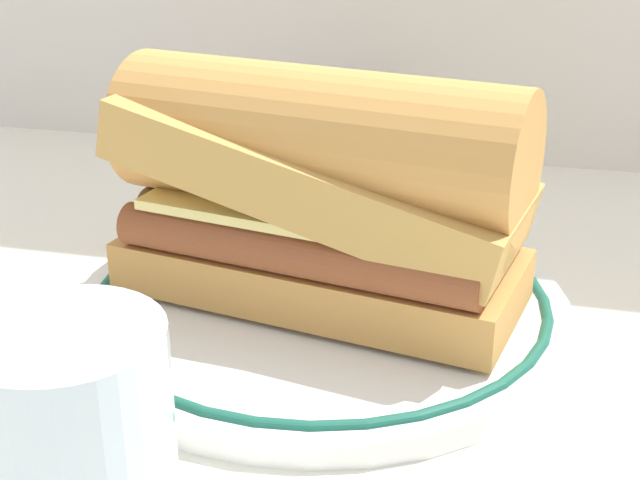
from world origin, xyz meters
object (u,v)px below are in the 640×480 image
(plate, at_px, (320,304))
(sausage_sandwich, at_px, (320,186))
(drinking_glass, at_px, (79,479))
(salt_shaker, at_px, (337,120))

(plate, height_order, sausage_sandwich, sausage_sandwich)
(plate, relative_size, drinking_glass, 2.71)
(plate, xyz_separation_m, salt_shaker, (-0.04, 0.24, 0.03))
(drinking_glass, bearing_deg, sausage_sandwich, 80.50)
(plate, bearing_deg, sausage_sandwich, 180.00)
(sausage_sandwich, bearing_deg, drinking_glass, -88.55)
(drinking_glass, relative_size, salt_shaker, 1.22)
(plate, relative_size, salt_shaker, 3.31)
(plate, distance_m, salt_shaker, 0.25)
(plate, height_order, salt_shaker, salt_shaker)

